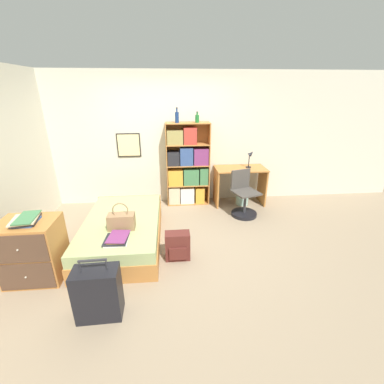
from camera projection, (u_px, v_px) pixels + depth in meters
ground_plane at (170, 241)px, 4.10m from camera, size 14.00×14.00×0.00m
wall_back at (167, 140)px, 5.15m from camera, size 10.00×0.09×2.60m
bed at (123, 231)px, 3.98m from camera, size 1.13×1.87×0.42m
handbag at (121, 221)px, 3.59m from camera, size 0.37×0.18×0.40m
book_stack_on_bed at (117, 239)px, 3.33m from camera, size 0.32×0.37×0.05m
suitcase at (98, 293)px, 2.65m from camera, size 0.47×0.27×0.71m
dresser at (33, 250)px, 3.17m from camera, size 0.67×0.54×0.80m
magazine_pile_on_dresser at (26, 220)px, 3.00m from camera, size 0.32×0.38×0.07m
bookcase at (187, 168)px, 5.19m from camera, size 0.86×0.31×1.66m
bottle_green at (177, 117)px, 4.77m from camera, size 0.07×0.07×0.28m
bottle_brown at (197, 118)px, 4.81m from camera, size 0.08×0.08×0.20m
desk at (240, 180)px, 5.27m from camera, size 1.02×0.55×0.77m
desk_lamp at (251, 156)px, 5.13m from camera, size 0.15×0.11×0.36m
desk_chair at (244, 201)px, 4.86m from camera, size 0.55×0.55×0.86m
backpack at (178, 246)px, 3.61m from camera, size 0.35×0.22×0.41m
waste_bin at (242, 198)px, 5.37m from camera, size 0.25×0.25×0.27m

